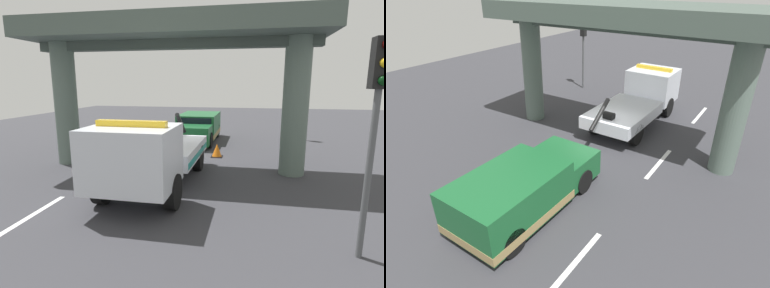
{
  "view_description": "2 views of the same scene",
  "coord_description": "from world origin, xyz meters",
  "views": [
    {
      "loc": [
        12.5,
        3.02,
        3.43
      ],
      "look_at": [
        0.18,
        0.65,
        0.87
      ],
      "focal_mm": 28.16,
      "sensor_mm": 36.0,
      "label": 1
    },
    {
      "loc": [
        -10.83,
        -5.85,
        6.63
      ],
      "look_at": [
        -1.63,
        0.26,
        0.79
      ],
      "focal_mm": 29.83,
      "sensor_mm": 36.0,
      "label": 2
    }
  ],
  "objects": [
    {
      "name": "tow_truck_white",
      "position": [
        3.72,
        -0.01,
        1.2
      ],
      "size": [
        7.26,
        2.47,
        2.46
      ],
      "color": "silver",
      "rests_on": "ground"
    },
    {
      "name": "overpass_structure",
      "position": [
        0.91,
        0.0,
        4.73
      ],
      "size": [
        3.6,
        11.3,
        5.75
      ],
      "color": "#596B60",
      "rests_on": "ground"
    },
    {
      "name": "towed_van_green",
      "position": [
        -5.06,
        0.0,
        0.78
      ],
      "size": [
        5.21,
        2.25,
        1.58
      ],
      "color": "#195B2D",
      "rests_on": "ground"
    },
    {
      "name": "traffic_cone_orange",
      "position": [
        -1.28,
        1.57,
        0.3
      ],
      "size": [
        0.53,
        0.53,
        0.63
      ],
      "color": "orange",
      "rests_on": "ground"
    },
    {
      "name": "lane_stripe_east",
      "position": [
        6.0,
        -2.52,
        0.0
      ],
      "size": [
        2.6,
        0.16,
        0.01
      ],
      "primitive_type": "cube",
      "color": "silver",
      "rests_on": "ground"
    },
    {
      "name": "lane_stripe_mid",
      "position": [
        0.0,
        -2.52,
        0.0
      ],
      "size": [
        2.6,
        0.16,
        0.01
      ],
      "primitive_type": "cube",
      "color": "silver",
      "rests_on": "ground"
    },
    {
      "name": "traffic_light_far",
      "position": [
        6.52,
        5.27,
        3.08
      ],
      "size": [
        0.39,
        0.32,
        4.22
      ],
      "color": "#515456",
      "rests_on": "ground"
    },
    {
      "name": "ground_plane",
      "position": [
        0.0,
        0.0,
        -0.05
      ],
      "size": [
        60.0,
        40.0,
        0.1
      ],
      "primitive_type": "cube",
      "color": "#38383D"
    },
    {
      "name": "lane_stripe_west",
      "position": [
        -6.0,
        -2.52,
        0.0
      ],
      "size": [
        2.6,
        0.16,
        0.01
      ],
      "primitive_type": "cube",
      "color": "silver",
      "rests_on": "ground"
    }
  ]
}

